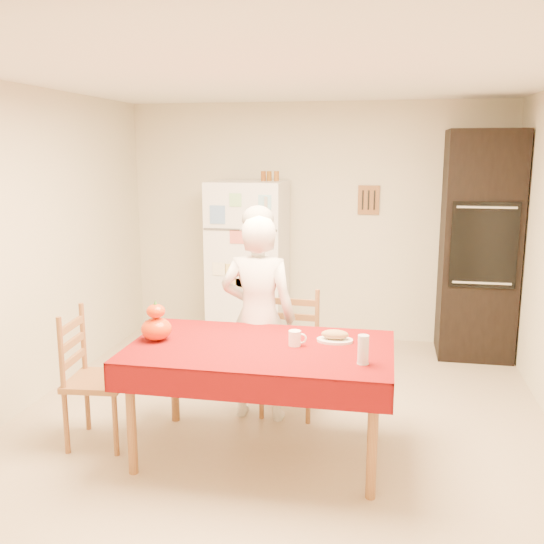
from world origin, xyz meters
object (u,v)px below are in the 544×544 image
(chair_far, at_px, (291,347))
(seated_woman, at_px, (258,318))
(dining_table, at_px, (260,356))
(chair_left, at_px, (89,373))
(refrigerator, at_px, (249,264))
(bread_plate, at_px, (335,340))
(pumpkin_lower, at_px, (156,329))
(coffee_mug, at_px, (295,338))
(wine_glass, at_px, (363,350))
(oven_cabinet, at_px, (479,246))

(chair_far, relative_size, seated_woman, 0.61)
(dining_table, distance_m, seated_woman, 0.61)
(dining_table, xyz_separation_m, chair_left, (-1.19, -0.04, -0.18))
(refrigerator, height_order, chair_far, refrigerator)
(chair_far, bearing_deg, bread_plate, -53.88)
(seated_woman, bearing_deg, pumpkin_lower, 47.32)
(chair_far, height_order, bread_plate, chair_far)
(dining_table, relative_size, coffee_mug, 17.00)
(refrigerator, xyz_separation_m, wine_glass, (1.29, -2.57, -0.00))
(oven_cabinet, bearing_deg, seated_woman, -134.75)
(oven_cabinet, distance_m, chair_left, 3.80)
(refrigerator, height_order, bread_plate, refrigerator)
(chair_left, bearing_deg, wine_glass, -100.93)
(refrigerator, distance_m, dining_table, 2.44)
(chair_left, relative_size, seated_woman, 0.61)
(bread_plate, bearing_deg, chair_far, 122.95)
(pumpkin_lower, bearing_deg, chair_left, -176.57)
(oven_cabinet, relative_size, bread_plate, 9.17)
(coffee_mug, height_order, pumpkin_lower, pumpkin_lower)
(seated_woman, distance_m, coffee_mug, 0.65)
(dining_table, xyz_separation_m, pumpkin_lower, (-0.71, -0.01, 0.15))
(chair_far, bearing_deg, refrigerator, 117.27)
(bread_plate, bearing_deg, oven_cabinet, 61.84)
(coffee_mug, bearing_deg, seated_woman, 123.47)
(pumpkin_lower, xyz_separation_m, bread_plate, (1.17, 0.19, -0.07))
(refrigerator, xyz_separation_m, dining_table, (0.63, -2.35, -0.16))
(seated_woman, height_order, wine_glass, seated_woman)
(chair_left, distance_m, seated_woman, 1.26)
(seated_woman, relative_size, bread_plate, 6.50)
(oven_cabinet, height_order, bread_plate, oven_cabinet)
(refrigerator, relative_size, pumpkin_lower, 8.34)
(oven_cabinet, height_order, pumpkin_lower, oven_cabinet)
(chair_left, bearing_deg, oven_cabinet, -54.95)
(refrigerator, xyz_separation_m, bread_plate, (1.09, -2.17, -0.08))
(refrigerator, relative_size, dining_table, 1.00)
(refrigerator, bearing_deg, oven_cabinet, 1.18)
(oven_cabinet, height_order, wine_glass, oven_cabinet)
(refrigerator, relative_size, bread_plate, 7.08)
(refrigerator, relative_size, seated_woman, 1.09)
(chair_far, xyz_separation_m, chair_left, (-1.28, -0.81, 0.00))
(oven_cabinet, xyz_separation_m, wine_glass, (-0.99, -2.62, -0.25))
(refrigerator, distance_m, chair_left, 2.48)
(dining_table, height_order, coffee_mug, coffee_mug)
(seated_woman, distance_m, wine_glass, 1.14)
(chair_left, distance_m, wine_glass, 1.90)
(chair_left, bearing_deg, bread_plate, -88.01)
(dining_table, relative_size, bread_plate, 7.08)
(bread_plate, bearing_deg, coffee_mug, -151.86)
(oven_cabinet, bearing_deg, pumpkin_lower, -134.39)
(seated_woman, bearing_deg, wine_glass, 135.72)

